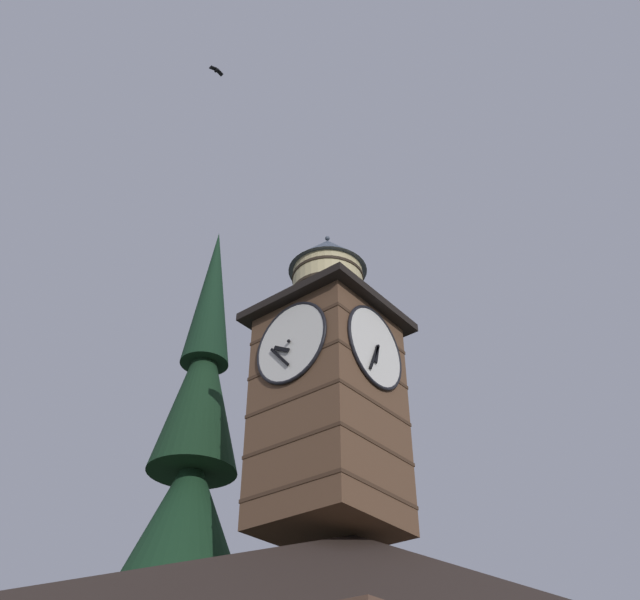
# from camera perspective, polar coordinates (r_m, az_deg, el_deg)

# --- Properties ---
(clock_tower) EXTENTS (3.96, 3.96, 9.95)m
(clock_tower) POSITION_cam_1_polar(r_m,az_deg,el_deg) (20.18, 0.72, -6.78)
(clock_tower) COLOR brown
(clock_tower) RESTS_ON building_main
(pine_tree_behind) EXTENTS (5.23, 5.23, 20.29)m
(pine_tree_behind) POSITION_cam_1_polar(r_m,az_deg,el_deg) (22.12, -11.09, -18.95)
(pine_tree_behind) COLOR #473323
(pine_tree_behind) RESTS_ON ground_plane
(moon) EXTENTS (1.45, 1.45, 1.45)m
(moon) POSITION_cam_1_polar(r_m,az_deg,el_deg) (60.16, -17.16, -21.86)
(moon) COLOR silver
(flying_bird_high) EXTENTS (0.50, 0.20, 0.12)m
(flying_bird_high) POSITION_cam_1_polar(r_m,az_deg,el_deg) (23.96, -8.46, 18.07)
(flying_bird_high) COLOR black
(flying_bird_low) EXTENTS (0.30, 0.61, 0.11)m
(flying_bird_low) POSITION_cam_1_polar(r_m,az_deg,el_deg) (28.24, 1.79, 2.85)
(flying_bird_low) COLOR black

